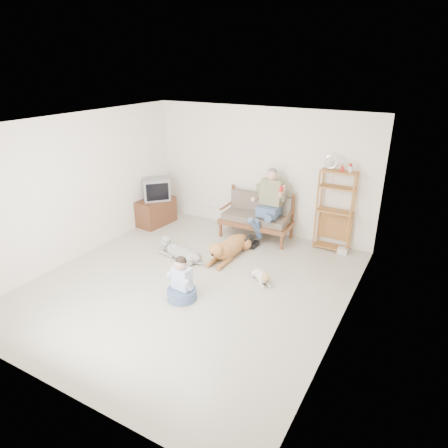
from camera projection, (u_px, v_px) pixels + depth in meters
The scene contains 17 objects.
floor at pixel (191, 284), 6.85m from camera, with size 5.50×5.50×0.00m, color beige.
ceiling at pixel (186, 123), 5.82m from camera, with size 5.50×5.50×0.00m, color white.
wall_back at pixel (260, 171), 8.56m from camera, with size 5.00×5.00×0.00m, color silver.
wall_front at pixel (40, 291), 4.12m from camera, with size 5.00×5.00×0.00m, color silver.
wall_left at pixel (78, 187), 7.47m from camera, with size 5.50×5.50×0.00m, color silver.
wall_right at pixel (348, 243), 5.21m from camera, with size 5.50×5.50×0.00m, color silver.
loveseat at pixel (258, 215), 8.52m from camera, with size 1.52×0.74×0.95m.
man at pixel (265, 211), 8.13m from camera, with size 0.59×0.85×1.37m.
etagere at pixel (335, 210), 7.82m from camera, with size 0.72×0.32×1.91m.
book_stack at pixel (343, 251), 7.89m from camera, with size 0.19×0.14×0.12m, color silver.
tv_stand at pixel (156, 212), 9.26m from camera, with size 0.59×0.95×0.60m.
crt_tv at pixel (156, 189), 9.06m from camera, with size 0.74×0.74×0.49m.
wall_outlet at pixel (211, 208), 9.51m from camera, with size 0.12×0.02×0.08m, color silver.
golden_retriever at pixel (228, 248), 7.73m from camera, with size 0.40×1.57×0.47m.
shaggy_dog at pixel (179, 251), 7.69m from camera, with size 1.24×0.40×0.37m.
terrier at pixel (262, 277), 6.87m from camera, with size 0.52×0.51×0.25m.
child at pixel (182, 284), 6.33m from camera, with size 0.48×0.48×0.75m.
Camera 1 is at (3.39, -4.92, 3.56)m, focal length 32.00 mm.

